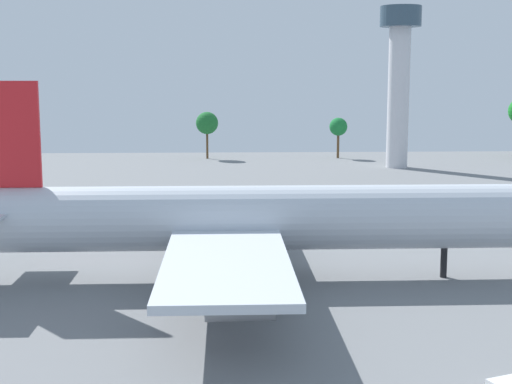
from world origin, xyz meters
TOP-DOWN VIEW (x-y plane):
  - ground_plane at (0.00, 0.00)m, footprint 274.20×274.20m
  - cargo_airplane at (-0.20, -0.00)m, footprint 68.55×55.19m
  - control_tower at (38.12, 98.52)m, footprint 9.65×9.65m
  - tree_line_backdrop at (35.85, 120.35)m, footprint 159.55×7.26m

SIDE VIEW (x-z plane):
  - ground_plane at x=0.00m, z-range 0.00..0.00m
  - cargo_airplane at x=-0.20m, z-range -3.86..16.84m
  - tree_line_backdrop at x=35.85m, z-range 2.68..18.90m
  - control_tower at x=38.12m, z-range 4.07..42.00m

